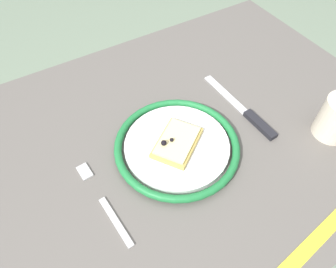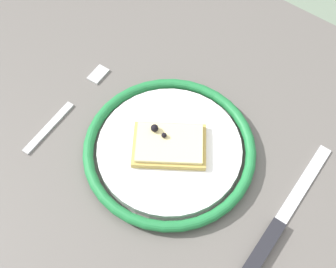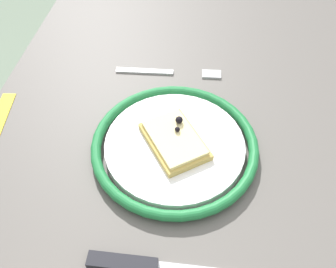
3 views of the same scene
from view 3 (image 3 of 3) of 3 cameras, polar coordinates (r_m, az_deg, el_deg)
dining_table at (r=0.69m, az=3.65°, el=-7.99°), size 1.08×0.74×0.72m
plate at (r=0.59m, az=0.97°, el=-2.12°), size 0.26×0.26×0.02m
pizza_slice_near at (r=0.59m, az=1.08°, el=-0.53°), size 0.13×0.12×0.03m
knife at (r=0.51m, az=-3.08°, el=-19.37°), size 0.03×0.24×0.01m
fork at (r=0.73m, az=0.26°, el=9.31°), size 0.03×0.20×0.00m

